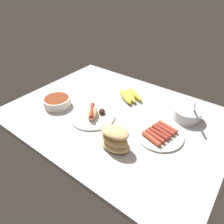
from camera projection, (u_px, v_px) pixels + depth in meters
The scene contains 7 objects.
ground_plane at pixel (116, 116), 118.27cm from camera, with size 120.00×90.00×3.00cm, color #B2B2B7.
plate_sausages at pixel (160, 134), 101.71cm from camera, with size 23.55×23.55×3.38cm.
plate_hotdog_assembled at pixel (93, 114), 114.26cm from camera, with size 25.17×25.17×5.61cm.
bowl_chili at pixel (57, 101), 122.89cm from camera, with size 16.01×16.01×5.35cm.
bowl_coleslaw at pixel (187, 114), 111.89cm from camera, with size 14.84×14.84×15.59cm.
banana_bunch at pixel (130, 96), 130.45cm from camera, with size 19.79×17.93×3.77cm.
bread_stack at pixel (115, 139), 92.80cm from camera, with size 16.03×11.33×10.80cm.
Camera 1 is at (55.36, -77.00, 69.25)cm, focal length 32.91 mm.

